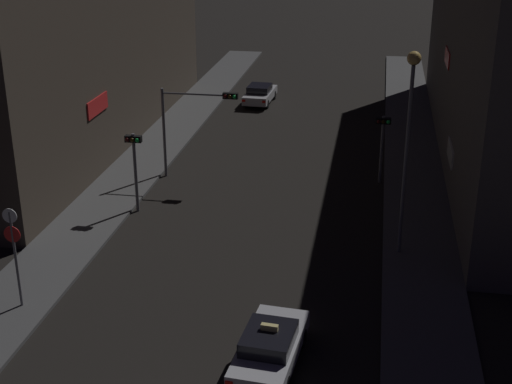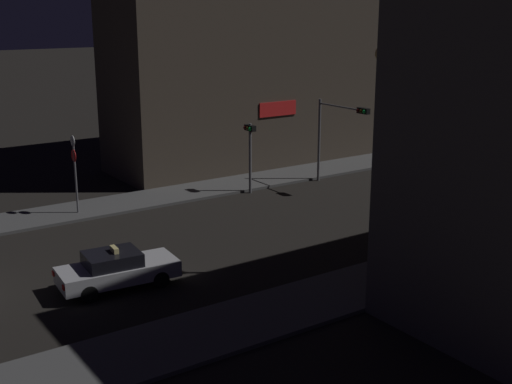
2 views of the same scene
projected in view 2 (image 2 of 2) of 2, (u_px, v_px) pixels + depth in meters
sidewalk_left at (361, 163)px, 45.62m from camera, size 3.25×59.21×0.15m
taxi at (117, 269)px, 25.36m from camera, size 2.18×4.59×1.62m
traffic_light_overhead at (337, 125)px, 39.01m from camera, size 4.19×0.42×4.97m
traffic_light_left_kerb at (250, 144)px, 37.79m from camera, size 0.80×0.42×3.98m
traffic_light_right_kerb at (494, 174)px, 31.76m from camera, size 0.80×0.42×3.72m
sign_pole_left at (75, 166)px, 33.75m from camera, size 0.63×0.10×3.95m
street_lamp_near_block at (379, 118)px, 25.43m from camera, size 0.56×0.56×8.68m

